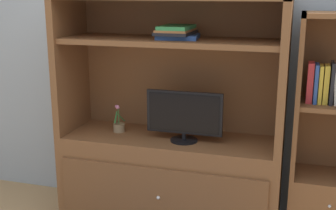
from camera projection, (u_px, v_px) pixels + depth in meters
name	position (u px, v px, depth m)	size (l,w,h in m)	color
painted_rear_wall	(183.00, 32.00, 3.32)	(6.00, 0.10, 2.80)	#9EA8B2
media_console	(170.00, 157.00, 3.22)	(1.58, 0.55, 1.68)	brown
tv_monitor	(184.00, 115.00, 3.05)	(0.53, 0.19, 0.36)	black
potted_plant	(119.00, 126.00, 3.29)	(0.08, 0.12, 0.21)	#8C7251
magazine_stack	(177.00, 32.00, 2.98)	(0.30, 0.33, 0.09)	#2D519E
bookshelf_tall	(330.00, 176.00, 2.93)	(0.51, 0.38, 1.58)	brown
upright_book_row	(323.00, 84.00, 2.79)	(0.20, 0.17, 0.26)	red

